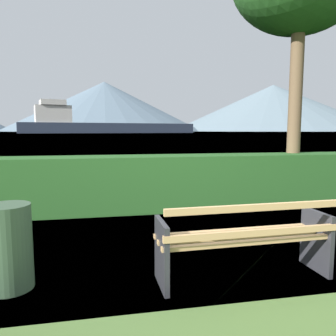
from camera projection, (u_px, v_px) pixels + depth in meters
The scene contains 8 objects.
ground_plane at pixel (242, 277), 3.51m from camera, with size 1400.00×1400.00×0.00m, color #4C6B33.
water_surface at pixel (106, 132), 305.32m from camera, with size 620.00×620.00×0.00m, color #7A99A8.
park_bench at pixel (245, 240), 3.40m from camera, with size 1.87×0.63×0.87m.
hedge_row at pixel (177, 182), 6.54m from camera, with size 10.79×0.83×1.07m, color #285B23.
trash_bin at pixel (9, 247), 3.21m from camera, with size 0.44×0.44×0.85m, color #385138.
cargo_ship_large at pixel (98, 124), 188.04m from camera, with size 102.15×39.06×17.77m.
fishing_boat_near at pixel (57, 132), 215.41m from camera, with size 5.91×5.49×1.55m.
distant_hills at pixel (104, 106), 534.64m from camera, with size 960.86×387.39×83.62m.
Camera 1 is at (-1.42, -3.14, 1.57)m, focal length 34.88 mm.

